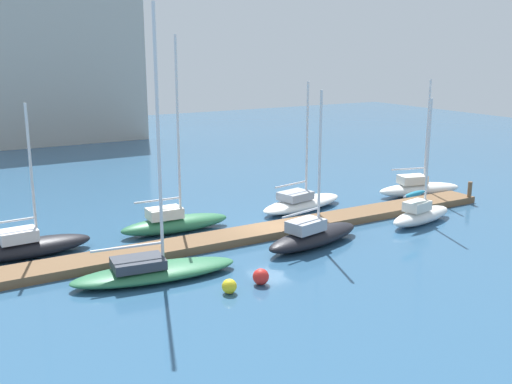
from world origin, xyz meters
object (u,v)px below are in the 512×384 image
object	(u,v)px
sailboat_2	(174,221)
mooring_buoy_yellow	(229,286)
sailboat_0	(30,245)
sailboat_1	(153,269)
sailboat_4	(301,202)
sailboat_5	(421,213)
mooring_buoy_red	(261,277)
sailboat_6	(419,187)
sailboat_3	(313,235)
harbor_building_distant	(47,69)

from	to	relation	value
sailboat_2	mooring_buoy_yellow	world-z (taller)	sailboat_2
sailboat_0	sailboat_1	distance (m)	7.37
sailboat_4	mooring_buoy_yellow	xyz separation A→B (m)	(-10.37, -9.65, -0.19)
sailboat_5	mooring_buoy_red	world-z (taller)	sailboat_5
sailboat_0	sailboat_6	distance (m)	26.08
sailboat_5	sailboat_6	world-z (taller)	sailboat_6
mooring_buoy_red	sailboat_1	bearing A→B (deg)	142.46
sailboat_1	mooring_buoy_yellow	size ratio (longest dim) A/B	18.67
sailboat_0	sailboat_4	xyz separation A→B (m)	(16.83, 0.45, -0.07)
sailboat_1	mooring_buoy_yellow	xyz separation A→B (m)	(2.22, -3.16, -0.19)
sailboat_5	sailboat_0	bearing A→B (deg)	153.54
sailboat_3	sailboat_4	world-z (taller)	sailboat_4
mooring_buoy_yellow	harbor_building_distant	world-z (taller)	harbor_building_distant
sailboat_0	harbor_building_distant	distance (m)	42.97
sailboat_4	sailboat_0	bearing A→B (deg)	169.73
mooring_buoy_yellow	sailboat_3	bearing A→B (deg)	26.38
sailboat_3	sailboat_2	bearing A→B (deg)	119.30
sailboat_2	sailboat_5	xyz separation A→B (m)	(13.36, -5.82, -0.02)
sailboat_0	sailboat_4	distance (m)	16.83
harbor_building_distant	sailboat_4	bearing A→B (deg)	-80.41
sailboat_2	mooring_buoy_yellow	bearing A→B (deg)	-97.03
sailboat_2	mooring_buoy_red	xyz separation A→B (m)	(0.27, -9.17, -0.26)
harbor_building_distant	mooring_buoy_red	bearing A→B (deg)	-92.07
sailboat_2	sailboat_6	bearing A→B (deg)	-0.98
mooring_buoy_yellow	sailboat_4	bearing A→B (deg)	42.93
sailboat_4	sailboat_5	bearing A→B (deg)	-66.18
mooring_buoy_red	sailboat_2	bearing A→B (deg)	91.66
sailboat_5	harbor_building_distant	distance (m)	48.74
sailboat_0	mooring_buoy_red	size ratio (longest dim) A/B	10.46
sailboat_0	sailboat_5	size ratio (longest dim) A/B	1.04
harbor_building_distant	sailboat_1	bearing A→B (deg)	-96.89
sailboat_0	mooring_buoy_yellow	world-z (taller)	sailboat_0
sailboat_4	harbor_building_distant	bearing A→B (deg)	87.79
sailboat_6	mooring_buoy_red	xyz separation A→B (m)	(-17.95, -8.37, -0.23)
sailboat_0	sailboat_4	size ratio (longest dim) A/B	0.94
sailboat_0	sailboat_1	world-z (taller)	sailboat_1
sailboat_1	sailboat_3	distance (m)	9.01
sailboat_2	sailboat_6	xyz separation A→B (m)	(18.22, -0.80, -0.03)
harbor_building_distant	mooring_buoy_yellow	bearing A→B (deg)	-93.96
sailboat_2	sailboat_3	distance (m)	8.04
sailboat_1	sailboat_6	distance (m)	22.50
sailboat_1	sailboat_4	size ratio (longest dim) A/B	1.48
sailboat_3	mooring_buoy_yellow	size ratio (longest dim) A/B	12.59
sailboat_3	mooring_buoy_yellow	xyz separation A→B (m)	(-6.78, -3.36, -0.28)
sailboat_6	mooring_buoy_yellow	world-z (taller)	sailboat_6
sailboat_2	harbor_building_distant	world-z (taller)	harbor_building_distant
sailboat_4	harbor_building_distant	distance (m)	41.95
sailboat_1	sailboat_4	xyz separation A→B (m)	(12.60, 6.49, 0.00)
sailboat_6	sailboat_4	bearing A→B (deg)	-172.81
sailboat_2	sailboat_4	distance (m)	8.97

